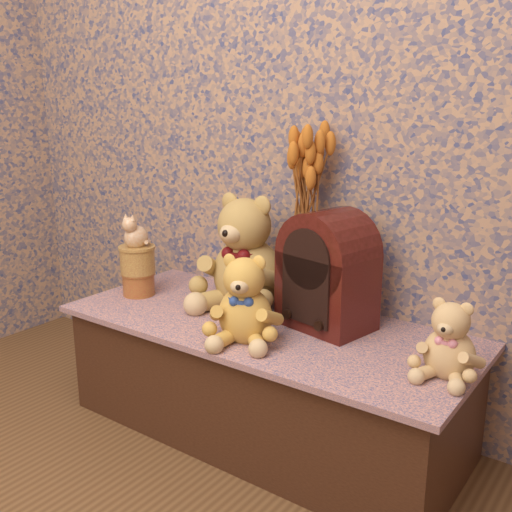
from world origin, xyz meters
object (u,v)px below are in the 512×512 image
at_px(cat_figurine, 136,230).
at_px(teddy_small, 451,335).
at_px(teddy_large, 248,246).
at_px(ceramic_vase, 304,281).
at_px(cathedral_radio, 328,269).
at_px(teddy_medium, 245,294).
at_px(biscuit_tin_lower, 139,284).

bearing_deg(cat_figurine, teddy_small, -3.68).
height_order(teddy_large, ceramic_vase, teddy_large).
bearing_deg(cat_figurine, teddy_large, 16.23).
bearing_deg(cat_figurine, cathedral_radio, 6.01).
xyz_separation_m(cathedral_radio, cat_figurine, (-0.73, -0.13, 0.06)).
relative_size(cathedral_radio, ceramic_vase, 1.86).
relative_size(teddy_medium, biscuit_tin_lower, 2.45).
distance_m(teddy_large, ceramic_vase, 0.23).
bearing_deg(teddy_small, teddy_medium, -169.00).
bearing_deg(teddy_small, cat_figurine, -179.64).
bearing_deg(cathedral_radio, teddy_medium, -110.95).
bearing_deg(teddy_medium, cathedral_radio, 34.08).
bearing_deg(biscuit_tin_lower, teddy_small, 0.61).
relative_size(ceramic_vase, cat_figurine, 1.59).
distance_m(teddy_large, cat_figurine, 0.43).
relative_size(teddy_medium, cat_figurine, 2.23).
bearing_deg(ceramic_vase, cat_figurine, -159.14).
relative_size(teddy_small, cathedral_radio, 0.60).
relative_size(teddy_small, ceramic_vase, 1.11).
bearing_deg(teddy_small, teddy_large, 169.61).
bearing_deg(teddy_small, cathedral_radio, 164.42).
distance_m(biscuit_tin_lower, cat_figurine, 0.21).
distance_m(ceramic_vase, biscuit_tin_lower, 0.64).
height_order(cathedral_radio, cat_figurine, cathedral_radio).
distance_m(teddy_small, cathedral_radio, 0.46).
height_order(teddy_large, teddy_small, teddy_large).
xyz_separation_m(teddy_medium, cat_figurine, (-0.58, 0.11, 0.11)).
height_order(teddy_medium, cat_figurine, cat_figurine).
bearing_deg(biscuit_tin_lower, teddy_large, 20.52).
height_order(cathedral_radio, biscuit_tin_lower, cathedral_radio).
xyz_separation_m(cathedral_radio, ceramic_vase, (-0.14, 0.09, -0.09)).
height_order(teddy_large, biscuit_tin_lower, teddy_large).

